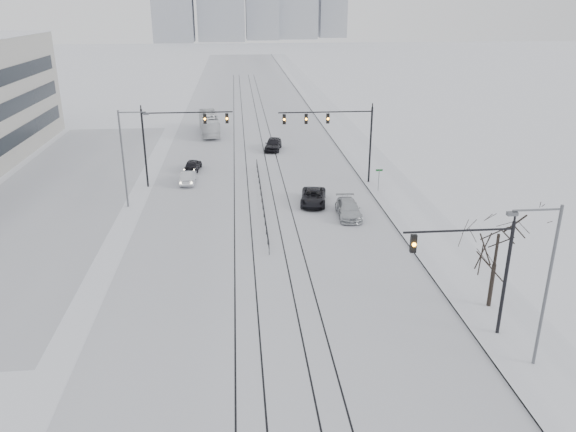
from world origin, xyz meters
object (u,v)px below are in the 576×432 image
(sedan_nb_far, at_px, (273,144))
(sedan_nb_right, at_px, (348,209))
(sedan_sb_inner, at_px, (193,165))
(sedan_sb_outer, at_px, (188,177))
(traffic_mast_near, at_px, (479,264))
(sedan_nb_front, at_px, (313,197))
(bare_tree, at_px, (498,242))
(box_truck, at_px, (209,124))

(sedan_nb_far, bearing_deg, sedan_nb_right, -67.32)
(sedan_sb_inner, relative_size, sedan_sb_outer, 0.91)
(traffic_mast_near, relative_size, sedan_nb_front, 1.42)
(bare_tree, bearing_deg, sedan_nb_front, 112.55)
(sedan_sb_inner, height_order, sedan_nb_right, sedan_nb_right)
(sedan_nb_far, bearing_deg, bare_tree, -64.29)
(sedan_sb_outer, xyz_separation_m, sedan_nb_far, (9.87, 13.29, 0.10))
(sedan_nb_right, bearing_deg, sedan_sb_inner, 134.74)
(traffic_mast_near, bearing_deg, bare_tree, 51.24)
(box_truck, bearing_deg, sedan_sb_inner, 81.17)
(sedan_nb_front, height_order, sedan_nb_far, sedan_nb_far)
(sedan_sb_outer, relative_size, box_truck, 0.40)
(sedan_nb_front, xyz_separation_m, box_truck, (-10.97, 31.41, 0.77))
(sedan_nb_front, bearing_deg, traffic_mast_near, -66.03)
(sedan_nb_right, height_order, box_truck, box_truck)
(sedan_sb_inner, bearing_deg, sedan_nb_far, -131.11)
(traffic_mast_near, height_order, box_truck, traffic_mast_near)
(traffic_mast_near, bearing_deg, sedan_nb_front, 104.41)
(bare_tree, relative_size, sedan_sb_outer, 1.46)
(traffic_mast_near, xyz_separation_m, sedan_sb_inner, (-18.02, 35.56, -3.92))
(traffic_mast_near, bearing_deg, sedan_nb_far, 100.75)
(sedan_nb_right, bearing_deg, box_truck, 113.47)
(traffic_mast_near, distance_m, sedan_sb_inner, 40.06)
(sedan_nb_right, bearing_deg, traffic_mast_near, -78.21)
(traffic_mast_near, height_order, sedan_sb_inner, traffic_mast_near)
(sedan_nb_far, bearing_deg, sedan_sb_outer, -115.59)
(sedan_sb_outer, height_order, box_truck, box_truck)
(bare_tree, xyz_separation_m, sedan_sb_outer, (-20.64, 27.72, -3.80))
(sedan_sb_inner, relative_size, sedan_nb_right, 0.78)
(sedan_sb_outer, bearing_deg, sedan_nb_far, -125.66)
(traffic_mast_near, height_order, sedan_sb_outer, traffic_mast_near)
(traffic_mast_near, bearing_deg, sedan_sb_outer, 120.68)
(bare_tree, distance_m, sedan_sb_inner, 38.63)
(bare_tree, bearing_deg, sedan_nb_right, 109.06)
(sedan_nb_front, distance_m, sedan_nb_right, 4.50)
(traffic_mast_near, relative_size, box_truck, 0.67)
(sedan_nb_right, xyz_separation_m, box_truck, (-13.63, 35.04, 0.75))
(sedan_nb_front, bearing_deg, sedan_nb_right, -44.22)
(sedan_nb_right, height_order, sedan_nb_far, sedan_nb_far)
(sedan_sb_inner, relative_size, sedan_nb_front, 0.77)
(sedan_nb_far, bearing_deg, box_truck, 140.13)
(sedan_nb_front, xyz_separation_m, sedan_nb_far, (-2.41, 20.89, 0.10))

